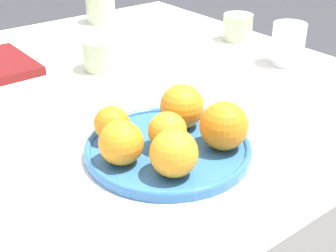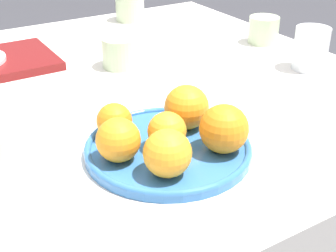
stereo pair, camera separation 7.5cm
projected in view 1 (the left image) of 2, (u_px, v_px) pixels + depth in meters
The scene contains 12 objects.
table at pixel (82, 242), 1.14m from camera, with size 1.29×1.09×0.77m.
fruit_platter at pixel (168, 148), 0.77m from camera, with size 0.27×0.27×0.02m.
orange_0 at pixel (174, 153), 0.68m from camera, with size 0.07×0.07×0.07m.
orange_1 at pixel (167, 131), 0.74m from camera, with size 0.06×0.06×0.06m.
orange_2 at pixel (112, 124), 0.77m from camera, with size 0.06×0.06×0.06m.
orange_3 at pixel (121, 143), 0.71m from camera, with size 0.07×0.07×0.07m.
orange_4 at pixel (182, 106), 0.81m from camera, with size 0.08×0.08×0.08m.
orange_5 at pixel (224, 126), 0.74m from camera, with size 0.08×0.08×0.08m.
water_glass at pixel (288, 44), 1.11m from camera, with size 0.08×0.08×0.10m.
cup_0 at pixel (100, 9), 1.43m from camera, with size 0.09×0.09×0.08m.
cup_1 at pixel (101, 55), 1.09m from camera, with size 0.09×0.09×0.07m.
cup_3 at pixel (238, 27), 1.28m from camera, with size 0.08×0.08×0.07m.
Camera 1 is at (-0.37, -0.81, 1.17)m, focal length 50.00 mm.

